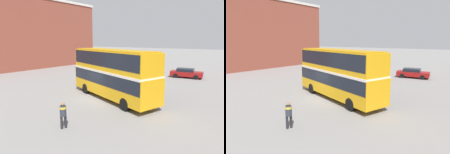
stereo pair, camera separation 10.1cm
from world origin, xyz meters
The scene contains 6 objects.
ground_plane centered at (0.00, 0.00, 0.00)m, with size 240.00×240.00×0.00m, color gray.
building_row_left centered at (-26.91, 8.15, 6.95)m, with size 9.51×31.09×13.89m.
double_decker_bus centered at (1.27, 1.04, 2.71)m, with size 10.86×5.52×4.71m.
pedestrian_foreground centered at (2.90, -6.13, 1.07)m, with size 0.53×0.53×1.74m.
parked_car_kerb_near centered at (3.43, 16.47, 0.73)m, with size 4.80×2.59×1.41m.
parked_car_kerb_far centered at (-4.21, 12.41, 0.74)m, with size 4.79×2.72×1.43m.
Camera 2 is at (12.77, -13.66, 5.57)m, focal length 32.00 mm.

